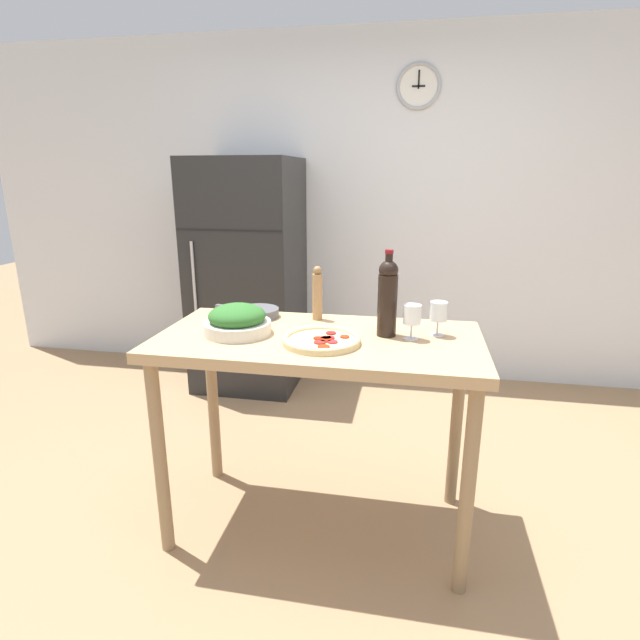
% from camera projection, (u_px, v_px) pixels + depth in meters
% --- Properties ---
extents(ground_plane, '(14.00, 14.00, 0.00)m').
position_uv_depth(ground_plane, '(319.00, 522.00, 2.35)').
color(ground_plane, '#9E7A56').
extents(wall_back, '(6.40, 0.08, 2.60)m').
position_uv_depth(wall_back, '(367.00, 212.00, 3.86)').
color(wall_back, silver).
rests_on(wall_back, ground_plane).
extents(refrigerator, '(0.75, 0.74, 1.70)m').
position_uv_depth(refrigerator, '(248.00, 275.00, 3.76)').
color(refrigerator, black).
rests_on(refrigerator, ground_plane).
extents(prep_counter, '(1.36, 0.69, 0.93)m').
position_uv_depth(prep_counter, '(319.00, 362.00, 2.13)').
color(prep_counter, tan).
rests_on(prep_counter, ground_plane).
extents(wine_bottle, '(0.08, 0.08, 0.36)m').
position_uv_depth(wine_bottle, '(388.00, 296.00, 2.06)').
color(wine_bottle, black).
rests_on(wine_bottle, prep_counter).
extents(wine_glass_near, '(0.07, 0.07, 0.15)m').
position_uv_depth(wine_glass_near, '(412.00, 316.00, 2.03)').
color(wine_glass_near, silver).
rests_on(wine_glass_near, prep_counter).
extents(wine_glass_far, '(0.07, 0.07, 0.15)m').
position_uv_depth(wine_glass_far, '(438.00, 313.00, 2.07)').
color(wine_glass_far, silver).
rests_on(wine_glass_far, prep_counter).
extents(pepper_mill, '(0.05, 0.05, 0.25)m').
position_uv_depth(pepper_mill, '(317.00, 294.00, 2.30)').
color(pepper_mill, '#AD7F51').
rests_on(pepper_mill, prep_counter).
extents(salad_bowl, '(0.29, 0.29, 0.13)m').
position_uv_depth(salad_bowl, '(237.00, 321.00, 2.11)').
color(salad_bowl, silver).
rests_on(salad_bowl, prep_counter).
extents(homemade_pizza, '(0.31, 0.31, 0.03)m').
position_uv_depth(homemade_pizza, '(322.00, 340.00, 2.00)').
color(homemade_pizza, '#DBC189').
rests_on(homemade_pizza, prep_counter).
extents(cast_iron_skillet, '(0.33, 0.20, 0.04)m').
position_uv_depth(cast_iron_skillet, '(257.00, 312.00, 2.37)').
color(cast_iron_skillet, '#56565B').
rests_on(cast_iron_skillet, prep_counter).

